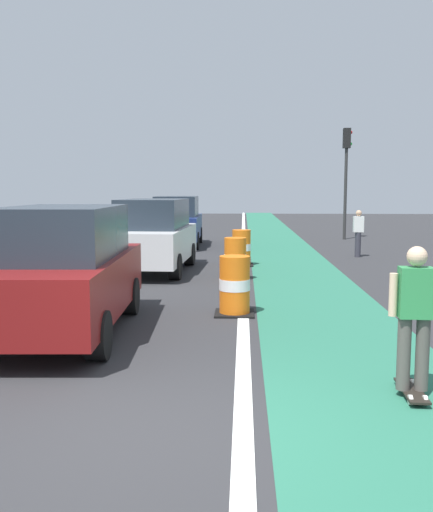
# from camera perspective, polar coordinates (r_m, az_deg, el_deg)

# --- Properties ---
(ground_plane) EXTENTS (100.00, 100.00, 0.00)m
(ground_plane) POSITION_cam_1_polar(r_m,az_deg,el_deg) (5.70, -6.81, -17.12)
(ground_plane) COLOR #2D2D30
(bike_lane_strip) EXTENTS (2.50, 80.00, 0.01)m
(bike_lane_strip) POSITION_cam_1_polar(r_m,az_deg,el_deg) (17.35, 7.70, -0.96)
(bike_lane_strip) COLOR #286B51
(bike_lane_strip) RESTS_ON ground
(lane_divider_stripe) EXTENTS (0.20, 80.00, 0.01)m
(lane_divider_stripe) POSITION_cam_1_polar(r_m,az_deg,el_deg) (17.29, 2.74, -0.93)
(lane_divider_stripe) COLOR silver
(lane_divider_stripe) RESTS_ON ground
(skateboarder_on_lane) EXTENTS (0.57, 0.81, 1.69)m
(skateboarder_on_lane) POSITION_cam_1_polar(r_m,az_deg,el_deg) (6.61, 19.38, -5.79)
(skateboarder_on_lane) COLOR black
(skateboarder_on_lane) RESTS_ON ground
(parked_suv_nearest) EXTENTS (2.09, 4.69, 2.04)m
(parked_suv_nearest) POSITION_cam_1_polar(r_m,az_deg,el_deg) (9.27, -15.16, -1.35)
(parked_suv_nearest) COLOR maroon
(parked_suv_nearest) RESTS_ON ground
(parked_suv_second) EXTENTS (2.05, 4.66, 2.04)m
(parked_suv_second) POSITION_cam_1_polar(r_m,az_deg,el_deg) (15.94, -6.34, 2.12)
(parked_suv_second) COLOR silver
(parked_suv_second) RESTS_ON ground
(parked_suv_third) EXTENTS (2.03, 4.65, 2.04)m
(parked_suv_third) POSITION_cam_1_polar(r_m,az_deg,el_deg) (23.19, -4.00, 3.56)
(parked_suv_third) COLOR navy
(parked_suv_third) RESTS_ON ground
(traffic_barrel_front) EXTENTS (0.73, 0.73, 1.09)m
(traffic_barrel_front) POSITION_cam_1_polar(r_m,az_deg,el_deg) (10.42, 1.84, -3.06)
(traffic_barrel_front) COLOR orange
(traffic_barrel_front) RESTS_ON ground
(traffic_barrel_mid) EXTENTS (0.73, 0.73, 1.09)m
(traffic_barrel_mid) POSITION_cam_1_polar(r_m,az_deg,el_deg) (14.38, 1.90, -0.35)
(traffic_barrel_mid) COLOR orange
(traffic_barrel_mid) RESTS_ON ground
(traffic_barrel_back) EXTENTS (0.73, 0.73, 1.09)m
(traffic_barrel_back) POSITION_cam_1_polar(r_m,az_deg,el_deg) (17.20, 2.53, 0.80)
(traffic_barrel_back) COLOR orange
(traffic_barrel_back) RESTS_ON ground
(traffic_light_corner) EXTENTS (0.41, 0.32, 5.10)m
(traffic_light_corner) POSITION_cam_1_polar(r_m,az_deg,el_deg) (26.94, 12.98, 9.09)
(traffic_light_corner) COLOR #2D2D2D
(traffic_light_corner) RESTS_ON ground
(pedestrian_crossing) EXTENTS (0.34, 0.20, 1.61)m
(pedestrian_crossing) POSITION_cam_1_polar(r_m,az_deg,el_deg) (19.93, 14.13, 2.37)
(pedestrian_crossing) COLOR #33333D
(pedestrian_crossing) RESTS_ON ground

